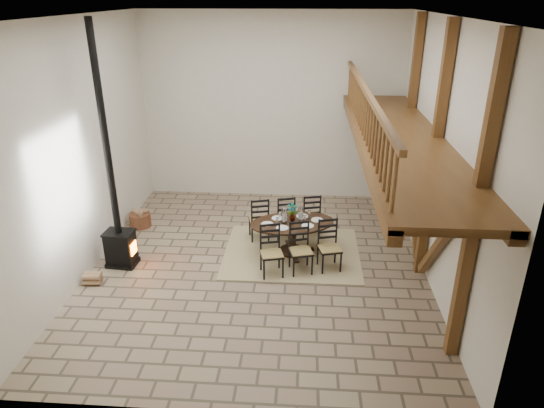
# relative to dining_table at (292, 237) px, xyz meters

# --- Properties ---
(ground) EXTENTS (8.00, 8.00, 0.00)m
(ground) POSITION_rel_dining_table_xyz_m (-0.70, -0.59, -0.40)
(ground) COLOR gray
(ground) RESTS_ON ground
(room_shell) EXTENTS (7.02, 8.02, 5.01)m
(room_shell) POSITION_rel_dining_table_xyz_m (0.49, -0.59, 2.61)
(room_shell) COLOR beige
(room_shell) RESTS_ON ground
(rug) EXTENTS (3.00, 2.50, 0.02)m
(rug) POSITION_rel_dining_table_xyz_m (0.00, -0.00, -0.39)
(rug) COLOR tan
(rug) RESTS_ON ground
(dining_table) EXTENTS (2.14, 2.42, 1.19)m
(dining_table) POSITION_rel_dining_table_xyz_m (0.00, 0.00, 0.00)
(dining_table) COLOR black
(dining_table) RESTS_ON ground
(wood_stove) EXTENTS (0.64, 0.51, 5.00)m
(wood_stove) POSITION_rel_dining_table_xyz_m (-3.61, -0.77, 0.74)
(wood_stove) COLOR black
(wood_stove) RESTS_ON ground
(log_basket) EXTENTS (0.52, 0.52, 0.43)m
(log_basket) POSITION_rel_dining_table_xyz_m (-3.82, 1.09, -0.22)
(log_basket) COLOR brown
(log_basket) RESTS_ON ground
(log_stack) EXTENTS (0.36, 0.27, 0.24)m
(log_stack) POSITION_rel_dining_table_xyz_m (-3.95, -1.54, -0.29)
(log_stack) COLOR #A57D5C
(log_stack) RESTS_ON ground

